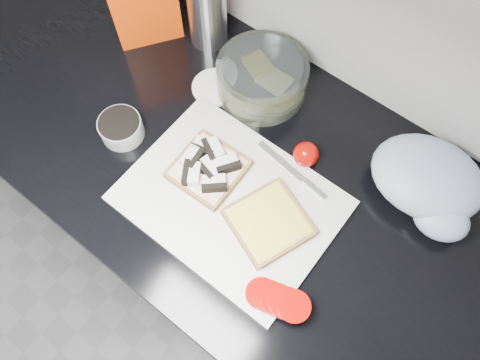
{
  "coord_description": "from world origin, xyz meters",
  "views": [
    {
      "loc": [
        0.3,
        0.86,
        1.75
      ],
      "look_at": [
        0.07,
        1.15,
        0.95
      ],
      "focal_mm": 35.0,
      "sensor_mm": 36.0,
      "label": 1
    }
  ],
  "objects": [
    {
      "name": "glass_bowl",
      "position": [
        -0.04,
        1.37,
        0.94
      ],
      "size": [
        0.19,
        0.19,
        0.08
      ],
      "rotation": [
        0.0,
        0.0,
        -0.38
      ],
      "color": "silver",
      "rests_on": "countertop"
    },
    {
      "name": "cutting_board",
      "position": [
        0.07,
        1.12,
        0.91
      ],
      "size": [
        0.4,
        0.3,
        0.01
      ],
      "primitive_type": "cube",
      "color": "silver",
      "rests_on": "countertop"
    },
    {
      "name": "grocery_bag",
      "position": [
        0.36,
        1.37,
        0.95
      ],
      "size": [
        0.24,
        0.21,
        0.1
      ],
      "rotation": [
        0.0,
        0.0,
        0.17
      ],
      "color": "#A3B2C9",
      "rests_on": "countertop"
    },
    {
      "name": "seed_tub",
      "position": [
        -0.2,
        1.1,
        0.93
      ],
      "size": [
        0.09,
        0.09,
        0.05
      ],
      "color": "#979C9C",
      "rests_on": "countertop"
    },
    {
      "name": "bread_right",
      "position": [
        0.16,
        1.12,
        0.92
      ],
      "size": [
        0.18,
        0.18,
        0.02
      ],
      "rotation": [
        0.0,
        0.0,
        -0.36
      ],
      "color": "beige",
      "rests_on": "cutting_board"
    },
    {
      "name": "whole_tomatoes",
      "position": [
        0.13,
        1.28,
        0.93
      ],
      "size": [
        0.05,
        0.05,
        0.05
      ],
      "rotation": [
        0.0,
        0.0,
        0.38
      ],
      "color": "#A50903",
      "rests_on": "countertop"
    },
    {
      "name": "base_cabinet",
      "position": [
        0.0,
        1.2,
        0.43
      ],
      "size": [
        3.5,
        0.6,
        0.86
      ],
      "primitive_type": "cube",
      "color": "black",
      "rests_on": "ground"
    },
    {
      "name": "steel_canister",
      "position": [
        -0.22,
        1.41,
        1.0
      ],
      "size": [
        0.08,
        0.08,
        0.2
      ],
      "primitive_type": "cylinder",
      "color": "silver",
      "rests_on": "countertop"
    },
    {
      "name": "bread_left",
      "position": [
        -0.0,
        1.14,
        0.93
      ],
      "size": [
        0.14,
        0.14,
        0.04
      ],
      "rotation": [
        0.0,
        0.0,
        0.04
      ],
      "color": "beige",
      "rests_on": "cutting_board"
    },
    {
      "name": "tomato_slices",
      "position": [
        0.26,
        1.02,
        0.92
      ],
      "size": [
        0.13,
        0.08,
        0.02
      ],
      "rotation": [
        0.0,
        0.0,
        -0.24
      ],
      "color": "#A50903",
      "rests_on": "cutting_board"
    },
    {
      "name": "countertop",
      "position": [
        0.0,
        1.2,
        0.88
      ],
      "size": [
        3.5,
        0.64,
        0.04
      ],
      "primitive_type": "cube",
      "color": "black",
      "rests_on": "base_cabinet"
    },
    {
      "name": "knife",
      "position": [
        0.15,
        1.24,
        0.91
      ],
      "size": [
        0.18,
        0.03,
        0.01
      ],
      "rotation": [
        0.0,
        0.0,
        -0.12
      ],
      "color": "silver",
      "rests_on": "cutting_board"
    },
    {
      "name": "tub_lid",
      "position": [
        -0.12,
        1.31,
        0.9
      ],
      "size": [
        0.13,
        0.13,
        0.01
      ],
      "primitive_type": "cylinder",
      "rotation": [
        0.0,
        0.0,
        -0.35
      ],
      "color": "white",
      "rests_on": "countertop"
    }
  ]
}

